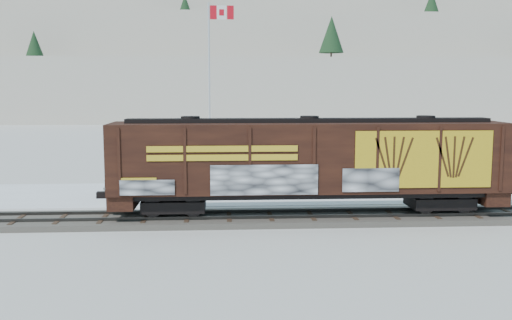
{
  "coord_description": "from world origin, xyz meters",
  "views": [
    {
      "loc": [
        -0.28,
        -27.18,
        6.45
      ],
      "look_at": [
        1.49,
        3.0,
        2.63
      ],
      "focal_mm": 40.0,
      "sensor_mm": 36.0,
      "label": 1
    }
  ],
  "objects": [
    {
      "name": "hillside",
      "position": [
        -0.05,
        139.79,
        14.37
      ],
      "size": [
        360.0,
        110.0,
        93.0
      ],
      "color": "white",
      "rests_on": "ground"
    },
    {
      "name": "flagpole",
      "position": [
        -1.14,
        15.67,
        4.76
      ],
      "size": [
        2.3,
        0.9,
        12.66
      ],
      "color": "silver",
      "rests_on": "ground"
    },
    {
      "name": "hopper_railcar",
      "position": [
        3.89,
        -0.01,
        2.98
      ],
      "size": [
        18.99,
        3.06,
        4.58
      ],
      "color": "black",
      "rests_on": "rail_track"
    },
    {
      "name": "ground",
      "position": [
        0.0,
        0.0,
        0.0
      ],
      "size": [
        500.0,
        500.0,
        0.0
      ],
      "primitive_type": "plane",
      "color": "white",
      "rests_on": "ground"
    },
    {
      "name": "car_dark",
      "position": [
        4.57,
        8.14,
        0.7
      ],
      "size": [
        4.64,
        1.89,
        1.35
      ],
      "primitive_type": "imported",
      "rotation": [
        0.0,
        0.0,
        1.57
      ],
      "color": "black",
      "rests_on": "parking_strip"
    },
    {
      "name": "car_silver",
      "position": [
        -5.47,
        7.11,
        0.69
      ],
      "size": [
        4.18,
        2.61,
        1.33
      ],
      "primitive_type": "imported",
      "rotation": [
        0.0,
        0.0,
        1.86
      ],
      "color": "silver",
      "rests_on": "parking_strip"
    },
    {
      "name": "parking_strip",
      "position": [
        0.0,
        7.5,
        0.01
      ],
      "size": [
        40.0,
        8.0,
        0.03
      ],
      "primitive_type": "cube",
      "color": "white",
      "rests_on": "ground"
    },
    {
      "name": "rail_track",
      "position": [
        0.0,
        0.0,
        0.15
      ],
      "size": [
        50.0,
        3.4,
        0.43
      ],
      "color": "#59544C",
      "rests_on": "ground"
    },
    {
      "name": "car_white",
      "position": [
        1.9,
        7.05,
        0.79
      ],
      "size": [
        4.82,
        2.3,
        1.52
      ],
      "primitive_type": "imported",
      "rotation": [
        0.0,
        0.0,
        1.72
      ],
      "color": "silver",
      "rests_on": "parking_strip"
    }
  ]
}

